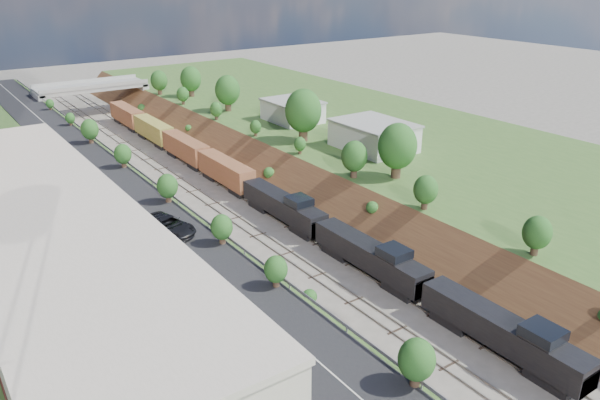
# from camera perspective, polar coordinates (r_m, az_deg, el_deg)

# --- Properties ---
(platform_right) EXTENTS (44.00, 180.00, 5.00)m
(platform_right) POSITION_cam_1_polar(r_m,az_deg,el_deg) (106.00, 8.07, 5.57)
(platform_right) COLOR #395F27
(platform_right) RESTS_ON ground
(embankment_left) EXTENTS (10.00, 180.00, 10.00)m
(embankment_left) POSITION_cam_1_polar(r_m,az_deg,el_deg) (84.86, -14.57, -0.93)
(embankment_left) COLOR brown
(embankment_left) RESTS_ON ground
(embankment_right) EXTENTS (10.00, 180.00, 10.00)m
(embankment_right) POSITION_cam_1_polar(r_m,az_deg,el_deg) (93.87, -1.99, 2.01)
(embankment_right) COLOR brown
(embankment_right) RESTS_ON ground
(rail_left_track) EXTENTS (1.58, 180.00, 0.18)m
(rail_left_track) POSITION_cam_1_polar(r_m,az_deg,el_deg) (87.73, -9.47, 0.32)
(rail_left_track) COLOR gray
(rail_left_track) RESTS_ON ground
(rail_right_track) EXTENTS (1.58, 180.00, 0.18)m
(rail_right_track) POSITION_cam_1_polar(r_m,az_deg,el_deg) (89.87, -6.50, 1.02)
(rail_right_track) COLOR gray
(rail_right_track) RESTS_ON ground
(road) EXTENTS (8.00, 180.00, 0.10)m
(road) POSITION_cam_1_polar(r_m,az_deg,el_deg) (81.82, -17.83, 1.65)
(road) COLOR black
(road) RESTS_ON platform_left
(guardrail) EXTENTS (0.10, 171.00, 0.70)m
(guardrail) POSITION_cam_1_polar(r_m,az_deg,el_deg) (82.64, -15.14, 2.52)
(guardrail) COLOR #99999E
(guardrail) RESTS_ON platform_left
(commercial_building) EXTENTS (14.30, 62.30, 7.00)m
(commercial_building) POSITION_cam_1_polar(r_m,az_deg,el_deg) (57.99, -23.18, -3.79)
(commercial_building) COLOR brown
(commercial_building) RESTS_ON platform_left
(overpass) EXTENTS (24.50, 8.30, 7.40)m
(overpass) POSITION_cam_1_polar(r_m,az_deg,el_deg) (143.74, -19.65, 9.82)
(overpass) COLOR gray
(overpass) RESTS_ON ground
(white_building_near) EXTENTS (9.00, 12.00, 4.00)m
(white_building_near) POSITION_cam_1_polar(r_m,az_deg,el_deg) (92.92, 7.19, 6.18)
(white_building_near) COLOR silver
(white_building_near) RESTS_ON platform_right
(white_building_far) EXTENTS (8.00, 10.00, 3.60)m
(white_building_far) POSITION_cam_1_polar(r_m,az_deg,el_deg) (109.49, -0.73, 8.64)
(white_building_far) COLOR silver
(white_building_far) RESTS_ON platform_right
(tree_right_large) EXTENTS (5.25, 5.25, 7.61)m
(tree_right_large) POSITION_cam_1_polar(r_m,az_deg,el_deg) (79.59, 9.49, 5.16)
(tree_right_large) COLOR #473323
(tree_right_large) RESTS_ON platform_right
(tree_left_crest) EXTENTS (2.45, 2.45, 3.55)m
(tree_left_crest) POSITION_cam_1_polar(r_m,az_deg,el_deg) (49.12, 0.93, -8.50)
(tree_left_crest) COLOR #473323
(tree_left_crest) RESTS_ON platform_left
(freight_train) EXTENTS (2.75, 111.62, 4.55)m
(freight_train) POSITION_cam_1_polar(r_m,az_deg,el_deg) (89.78, -6.81, 2.55)
(freight_train) COLOR black
(freight_train) RESTS_ON ground
(suv) EXTENTS (5.06, 7.66, 1.96)m
(suv) POSITION_cam_1_polar(r_m,az_deg,el_deg) (64.08, -12.83, -2.45)
(suv) COLOR black
(suv) RESTS_ON road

